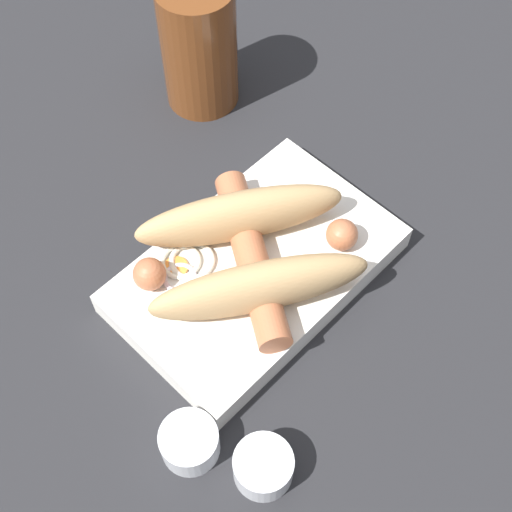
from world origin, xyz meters
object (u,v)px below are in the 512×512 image
object	(u,v)px
sausage	(247,254)
drink_glass	(199,46)
condiment_cup_near	(190,443)
bread_roll	(250,250)
condiment_cup_far	(263,467)
food_tray	(256,270)

from	to	relation	value
sausage	drink_glass	size ratio (longest dim) A/B	1.26
condiment_cup_near	drink_glass	world-z (taller)	drink_glass
condiment_cup_near	drink_glass	distance (m)	0.39
bread_roll	condiment_cup_far	xyz separation A→B (m)	(0.11, 0.13, -0.04)
bread_roll	condiment_cup_far	distance (m)	0.18
sausage	bread_roll	bearing A→B (deg)	73.23
sausage	condiment_cup_near	xyz separation A→B (m)	(0.14, 0.08, -0.03)
bread_roll	condiment_cup_far	bearing A→B (deg)	47.89
condiment_cup_near	drink_glass	bearing A→B (deg)	-135.01
bread_roll	sausage	world-z (taller)	bread_roll
food_tray	sausage	size ratio (longest dim) A/B	1.43
sausage	condiment_cup_far	bearing A→B (deg)	48.45
sausage	food_tray	bearing A→B (deg)	138.82
food_tray	condiment_cup_far	size ratio (longest dim) A/B	5.28
sausage	condiment_cup_near	size ratio (longest dim) A/B	3.68
food_tray	drink_glass	distance (m)	0.24
condiment_cup_far	drink_glass	bearing A→B (deg)	-126.98
sausage	condiment_cup_near	world-z (taller)	sausage
condiment_cup_near	condiment_cup_far	world-z (taller)	same
bread_roll	drink_glass	xyz separation A→B (m)	(-0.13, -0.20, 0.01)
food_tray	bread_roll	xyz separation A→B (m)	(0.01, -0.00, 0.04)
food_tray	condiment_cup_far	world-z (taller)	condiment_cup_far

